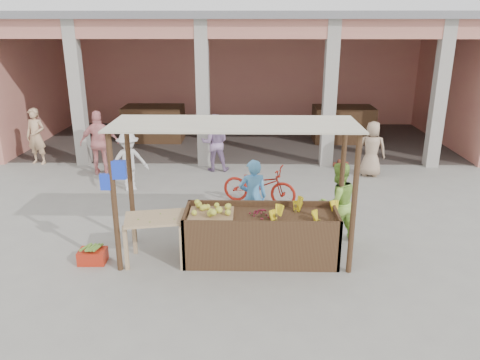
{
  "coord_description": "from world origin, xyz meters",
  "views": [
    {
      "loc": [
        0.29,
        -7.33,
        3.93
      ],
      "look_at": [
        0.12,
        1.2,
        1.04
      ],
      "focal_mm": 35.0,
      "sensor_mm": 36.0,
      "label": 1
    }
  ],
  "objects_px": {
    "red_crate": "(93,256)",
    "vendor_green": "(337,201)",
    "motorcycle": "(259,184)",
    "vendor_blue": "(253,195)",
    "side_table": "(156,225)",
    "fruit_stall": "(261,237)"
  },
  "relations": [
    {
      "from": "side_table",
      "to": "vendor_blue",
      "type": "distance_m",
      "value": 2.02
    },
    {
      "from": "fruit_stall",
      "to": "side_table",
      "type": "xyz_separation_m",
      "value": [
        -1.77,
        -0.15,
        0.29
      ]
    },
    {
      "from": "red_crate",
      "to": "motorcycle",
      "type": "relative_size",
      "value": 0.26
    },
    {
      "from": "vendor_green",
      "to": "motorcycle",
      "type": "distance_m",
      "value": 2.36
    },
    {
      "from": "side_table",
      "to": "motorcycle",
      "type": "relative_size",
      "value": 0.63
    },
    {
      "from": "vendor_green",
      "to": "motorcycle",
      "type": "relative_size",
      "value": 0.9
    },
    {
      "from": "side_table",
      "to": "vendor_blue",
      "type": "bearing_deg",
      "value": 25.14
    },
    {
      "from": "vendor_green",
      "to": "vendor_blue",
      "type": "bearing_deg",
      "value": -31.96
    },
    {
      "from": "fruit_stall",
      "to": "vendor_blue",
      "type": "distance_m",
      "value": 1.12
    },
    {
      "from": "red_crate",
      "to": "motorcycle",
      "type": "bearing_deg",
      "value": 42.93
    },
    {
      "from": "motorcycle",
      "to": "red_crate",
      "type": "bearing_deg",
      "value": 152.45
    },
    {
      "from": "side_table",
      "to": "motorcycle",
      "type": "xyz_separation_m",
      "value": [
        1.79,
        2.75,
        -0.22
      ]
    },
    {
      "from": "vendor_green",
      "to": "motorcycle",
      "type": "xyz_separation_m",
      "value": [
        -1.4,
        1.87,
        -0.34
      ]
    },
    {
      "from": "fruit_stall",
      "to": "vendor_blue",
      "type": "bearing_deg",
      "value": 97.24
    },
    {
      "from": "side_table",
      "to": "vendor_green",
      "type": "height_order",
      "value": "vendor_green"
    },
    {
      "from": "side_table",
      "to": "red_crate",
      "type": "relative_size",
      "value": 2.48
    },
    {
      "from": "fruit_stall",
      "to": "vendor_green",
      "type": "distance_m",
      "value": 1.66
    },
    {
      "from": "fruit_stall",
      "to": "red_crate",
      "type": "relative_size",
      "value": 5.7
    },
    {
      "from": "fruit_stall",
      "to": "red_crate",
      "type": "xyz_separation_m",
      "value": [
        -2.88,
        -0.22,
        -0.28
      ]
    },
    {
      "from": "red_crate",
      "to": "vendor_green",
      "type": "distance_m",
      "value": 4.46
    },
    {
      "from": "fruit_stall",
      "to": "vendor_blue",
      "type": "height_order",
      "value": "vendor_blue"
    },
    {
      "from": "vendor_blue",
      "to": "vendor_green",
      "type": "distance_m",
      "value": 1.59
    }
  ]
}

